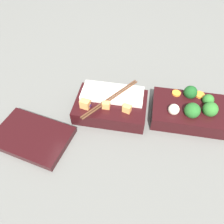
% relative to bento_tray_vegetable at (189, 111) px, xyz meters
% --- Properties ---
extents(ground_plane, '(3.00, 3.00, 0.00)m').
position_rel_bento_tray_vegetable_xyz_m(ground_plane, '(0.10, -0.01, -0.03)').
color(ground_plane, slate).
extents(bento_tray_vegetable, '(0.21, 0.14, 0.08)m').
position_rel_bento_tray_vegetable_xyz_m(bento_tray_vegetable, '(0.00, 0.00, 0.00)').
color(bento_tray_vegetable, black).
rests_on(bento_tray_vegetable, ground_plane).
extents(bento_tray_rice, '(0.21, 0.18, 0.07)m').
position_rel_bento_tray_vegetable_xyz_m(bento_tray_rice, '(0.23, 0.02, -0.00)').
color(bento_tray_rice, black).
rests_on(bento_tray_rice, ground_plane).
extents(bento_lid, '(0.23, 0.17, 0.02)m').
position_rel_bento_tray_vegetable_xyz_m(bento_lid, '(0.42, 0.15, -0.02)').
color(bento_lid, black).
rests_on(bento_lid, ground_plane).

